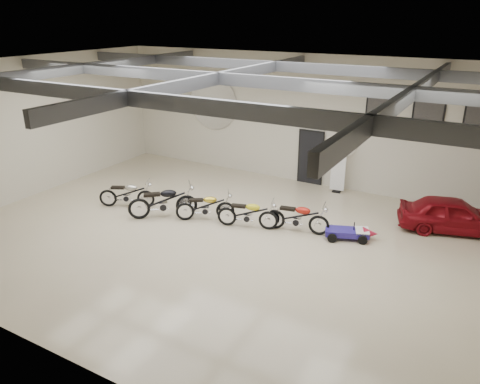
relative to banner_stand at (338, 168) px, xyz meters
The scene contains 19 objects.
floor 5.86m from the banner_stand, 107.97° to the right, with size 16.00×12.00×0.01m, color #BDAD90.
ceiling 7.04m from the banner_stand, 107.97° to the right, with size 16.00×12.00×0.01m, color gray.
back_wall 2.40m from the banner_stand, 164.35° to the left, with size 16.00×0.02×5.00m, color beige.
left_wall 11.33m from the banner_stand, 150.66° to the right, with size 0.02×12.00×5.00m, color beige.
ceiling_beams 6.90m from the banner_stand, 107.97° to the right, with size 15.80×11.80×0.32m, color #4F5156, non-canonical shape.
door 1.36m from the banner_stand, 160.69° to the left, with size 0.92×0.08×2.10m, color black.
logo_plaque 6.08m from the banner_stand, behind, with size 2.30×0.06×1.16m, color silver, non-canonical shape.
poster_left 2.49m from the banner_stand, 20.73° to the left, with size 1.05×0.08×1.35m, color black, non-canonical shape.
poster_mid 3.55m from the banner_stand, ahead, with size 1.05×0.08×1.35m, color black, non-canonical shape.
poster_right 4.92m from the banner_stand, ahead, with size 1.05×0.08×1.35m, color black, non-canonical shape.
oil_sign 0.86m from the banner_stand, 75.58° to the left, with size 0.72×0.10×0.72m, color white, non-canonical shape.
banner_stand is the anchor object (origin of this frame).
motorcycle_silver 7.79m from the banner_stand, 139.82° to the right, with size 1.91×0.59×0.99m, color silver, non-canonical shape.
motorcycle_black 6.66m from the banner_stand, 129.95° to the right, with size 2.23×0.69×1.16m, color silver, non-canonical shape.
motorcycle_gold 5.47m from the banner_stand, 122.68° to the right, with size 1.88×0.58×0.98m, color silver, non-canonical shape.
motorcycle_yellow 4.68m from the banner_stand, 108.08° to the right, with size 1.91×0.59×0.99m, color silver, non-canonical shape.
motorcycle_red 3.97m from the banner_stand, 89.57° to the right, with size 1.98×0.61×1.03m, color silver, non-canonical shape.
go_kart 4.02m from the banner_stand, 65.07° to the right, with size 1.58×0.71×0.57m, color navy, non-canonical shape.
vintage_car 4.50m from the banner_stand, 19.59° to the right, with size 3.23×1.30×1.10m, color maroon.
Camera 1 is at (6.80, -10.76, 6.39)m, focal length 35.00 mm.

